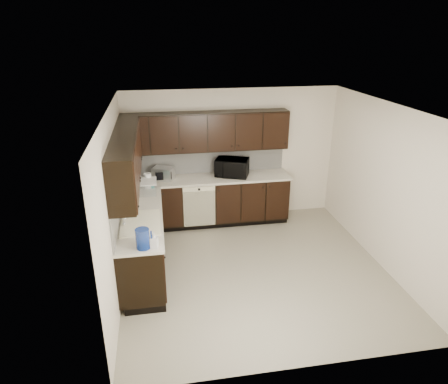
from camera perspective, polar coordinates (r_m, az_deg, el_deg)
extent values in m
plane|color=#9F9984|center=(6.38, 4.40, -10.89)|extent=(4.00, 4.00, 0.00)
plane|color=white|center=(5.43, 5.18, 11.77)|extent=(4.00, 4.00, 0.00)
cube|color=silver|center=(7.63, 1.08, 5.28)|extent=(4.00, 0.02, 2.50)
cube|color=silver|center=(5.66, -15.28, -1.79)|extent=(0.02, 4.00, 2.50)
cube|color=silver|center=(6.56, 21.96, 0.70)|extent=(0.02, 4.00, 2.50)
cube|color=silver|center=(4.11, 11.71, -11.20)|extent=(4.00, 0.02, 2.50)
cube|color=black|center=(7.55, -2.27, -1.39)|extent=(3.00, 0.60, 0.90)
cube|color=black|center=(6.26, -11.58, -7.21)|extent=(0.60, 2.20, 0.90)
cube|color=black|center=(7.75, -2.26, -4.01)|extent=(3.00, 0.54, 0.10)
cube|color=black|center=(6.46, -11.03, -10.28)|extent=(0.54, 2.20, 0.10)
cube|color=beige|center=(7.38, -2.33, 1.95)|extent=(3.03, 0.63, 0.04)
cube|color=beige|center=(6.04, -11.92, -3.32)|extent=(0.63, 2.23, 0.04)
cube|color=silver|center=(7.56, -2.65, 4.55)|extent=(3.00, 0.02, 0.48)
cube|color=silver|center=(6.24, -14.68, -0.14)|extent=(0.02, 2.80, 0.48)
cube|color=black|center=(7.26, -2.57, 8.63)|extent=(3.00, 0.33, 0.70)
cube|color=black|center=(5.87, -13.86, 4.67)|extent=(0.33, 2.47, 0.70)
cube|color=#F7F1CA|center=(7.25, -3.54, -2.04)|extent=(0.58, 0.02, 0.78)
cube|color=#F7F1CA|center=(7.11, -3.60, 0.44)|extent=(0.58, 0.03, 0.08)
cylinder|color=black|center=(7.09, -3.59, 0.39)|extent=(0.04, 0.02, 0.04)
cube|color=#F7F1CA|center=(5.76, -11.81, -4.36)|extent=(0.54, 0.82, 0.03)
cube|color=#F7F1CA|center=(5.62, -11.79, -6.04)|extent=(0.42, 0.34, 0.16)
cube|color=#F7F1CA|center=(5.98, -11.70, -4.24)|extent=(0.42, 0.34, 0.16)
cylinder|color=silver|center=(5.72, -14.11, -3.37)|extent=(0.03, 0.03, 0.26)
cylinder|color=silver|center=(5.67, -13.72, -2.25)|extent=(0.14, 0.02, 0.02)
cylinder|color=#B2B2B7|center=(5.61, -11.81, -5.77)|extent=(0.20, 0.20, 0.10)
imported|color=black|center=(7.40, 1.15, 3.55)|extent=(0.70, 0.59, 0.33)
imported|color=gray|center=(5.09, -9.96, -6.74)|extent=(0.11, 0.11, 0.21)
imported|color=gray|center=(6.47, -13.21, -0.43)|extent=(0.10, 0.10, 0.22)
cube|color=silver|center=(7.32, -8.67, 2.64)|extent=(0.44, 0.39, 0.22)
cube|color=silver|center=(6.77, -11.82, 0.65)|extent=(0.52, 0.39, 0.20)
cylinder|color=navy|center=(5.08, -11.54, -6.57)|extent=(0.19, 0.19, 0.26)
cylinder|color=#0B827F|center=(6.96, -10.24, 1.30)|extent=(0.08, 0.08, 0.18)
cylinder|color=white|center=(6.95, -10.82, 1.60)|extent=(0.15, 0.15, 0.27)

